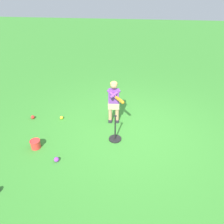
# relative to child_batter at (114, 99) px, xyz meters

# --- Properties ---
(ground_plane) EXTENTS (40.00, 40.00, 0.00)m
(ground_plane) POSITION_rel_child_batter_xyz_m (-0.48, 0.35, -0.65)
(ground_plane) COLOR #38842D
(child_batter) EXTENTS (0.46, 0.71, 1.08)m
(child_batter) POSITION_rel_child_batter_xyz_m (0.00, 0.00, 0.00)
(child_batter) COLOR #232328
(child_batter) RESTS_ON ground
(play_ball_far_right) EXTENTS (0.10, 0.10, 0.10)m
(play_ball_far_right) POSITION_rel_child_batter_xyz_m (0.92, 1.53, -0.60)
(play_ball_far_right) COLOR purple
(play_ball_far_right) RESTS_ON ground
(play_ball_behind_batter) EXTENTS (0.09, 0.09, 0.09)m
(play_ball_behind_batter) POSITION_rel_child_batter_xyz_m (1.35, 0.06, -0.61)
(play_ball_behind_batter) COLOR yellow
(play_ball_behind_batter) RESTS_ON ground
(play_ball_midfield) EXTENTS (0.09, 0.09, 0.09)m
(play_ball_midfield) POSITION_rel_child_batter_xyz_m (2.09, 0.15, -0.60)
(play_ball_midfield) COLOR red
(play_ball_midfield) RESTS_ON ground
(batting_tee) EXTENTS (0.28, 0.28, 0.62)m
(batting_tee) POSITION_rel_child_batter_xyz_m (-0.12, 0.69, -0.55)
(batting_tee) COLOR black
(batting_tee) RESTS_ON ground
(toy_bucket) EXTENTS (0.22, 0.22, 0.19)m
(toy_bucket) POSITION_rel_child_batter_xyz_m (1.50, 1.20, -0.55)
(toy_bucket) COLOR red
(toy_bucket) RESTS_ON ground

